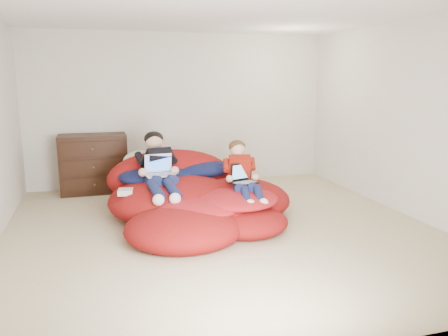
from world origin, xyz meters
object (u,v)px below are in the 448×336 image
Objects in this scene: younger_boy at (242,172)px; laptop_white at (159,170)px; dresser at (94,164)px; laptop_black at (243,178)px; beanbag_pile at (195,199)px; older_boy at (158,165)px.

younger_boy reaches higher than laptop_white.
laptop_black is (1.80, -1.99, 0.10)m from dresser.
beanbag_pile is 0.70m from laptop_black.
beanbag_pile is 6.57× the size of laptop_white.
laptop_white is 1.06m from laptop_black.
beanbag_pile is (1.24, -1.70, -0.20)m from dresser.
older_boy is (-0.43, 0.21, 0.43)m from beanbag_pile.
laptop_black is (0.99, -0.50, -0.12)m from older_boy.
laptop_white is at bearing -90.00° from older_boy.
laptop_white is (-0.43, 0.09, 0.39)m from beanbag_pile.
laptop_black is at bearing -21.00° from laptop_white.
laptop_white is at bearing 160.97° from younger_boy.
older_boy is 0.12m from laptop_white.
older_boy is at bearing -61.51° from dresser.
older_boy is 1.35× the size of younger_boy.
beanbag_pile is at bearing 152.85° from laptop_black.
older_boy reaches higher than dresser.
laptop_black is at bearing -27.15° from beanbag_pile.
laptop_white reaches higher than laptop_black.
laptop_white is (0.00, -0.12, -0.04)m from older_boy.
beanbag_pile is 0.59m from laptop_white.
younger_boy reaches higher than laptop_black.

